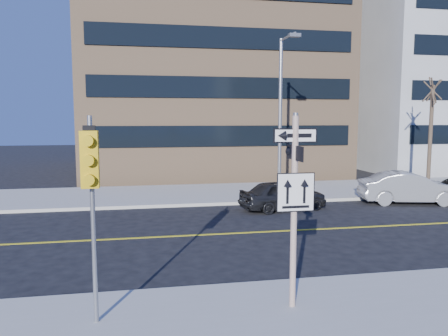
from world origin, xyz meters
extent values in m
plane|color=black|center=(0.00, 0.00, 0.00)|extent=(120.00, 120.00, 0.00)
cylinder|color=white|center=(0.00, -2.50, 2.15)|extent=(0.13, 0.13, 4.00)
cylinder|color=gray|center=(0.00, -2.50, 4.18)|extent=(0.10, 0.10, 0.06)
cube|color=black|center=(0.00, -2.50, 3.75)|extent=(0.92, 0.03, 0.30)
cube|color=black|center=(0.00, -2.50, 3.40)|extent=(0.03, 0.92, 0.30)
cube|color=white|center=(0.00, -2.58, 2.60)|extent=(0.80, 0.03, 0.80)
cylinder|color=gray|center=(-4.00, -2.50, 2.15)|extent=(0.09, 0.09, 4.00)
cube|color=gold|center=(-4.00, -2.70, 3.35)|extent=(0.32, 0.22, 1.05)
sphere|color=#8C0705|center=(-4.00, -2.82, 3.70)|extent=(0.17, 0.17, 0.17)
sphere|color=black|center=(-4.00, -2.82, 3.35)|extent=(0.17, 0.17, 0.17)
sphere|color=black|center=(-4.00, -2.82, 3.00)|extent=(0.17, 0.17, 0.17)
imported|color=black|center=(3.10, 7.62, 0.67)|extent=(2.29, 4.18, 1.35)
imported|color=gray|center=(9.55, 7.87, 0.76)|extent=(2.61, 4.88, 1.53)
cylinder|color=gray|center=(4.00, 11.00, 4.15)|extent=(0.18, 0.18, 8.00)
cylinder|color=gray|center=(4.00, 10.00, 8.05)|extent=(0.10, 2.20, 0.10)
cube|color=gray|center=(4.00, 9.00, 7.95)|extent=(0.55, 0.30, 0.16)
cylinder|color=#3E3024|center=(13.00, 11.30, 3.05)|extent=(0.22, 0.22, 5.80)
cube|color=#A6815C|center=(2.00, 25.00, 9.00)|extent=(18.00, 18.00, 18.00)
camera|label=1|loc=(-3.03, -10.93, 4.09)|focal=35.00mm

